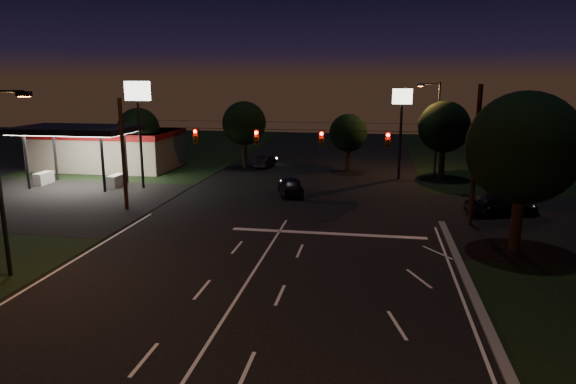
% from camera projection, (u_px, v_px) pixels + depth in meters
% --- Properties ---
extents(ground, '(140.00, 140.00, 0.00)m').
position_uv_depth(ground, '(228.00, 312.00, 21.05)').
color(ground, black).
rests_on(ground, ground).
extents(cross_street_left, '(20.00, 16.00, 0.02)m').
position_uv_depth(cross_street_left, '(37.00, 202.00, 39.72)').
color(cross_street_left, black).
rests_on(cross_street_left, ground).
extents(stop_bar, '(12.00, 0.50, 0.01)m').
position_uv_depth(stop_bar, '(327.00, 233.00, 31.61)').
color(stop_bar, silver).
rests_on(stop_bar, ground).
extents(utility_pole_right, '(0.30, 0.30, 9.00)m').
position_uv_depth(utility_pole_right, '(470.00, 225.00, 33.50)').
color(utility_pole_right, black).
rests_on(utility_pole_right, ground).
extents(utility_pole_left, '(0.28, 0.28, 8.00)m').
position_uv_depth(utility_pole_left, '(127.00, 209.00, 37.45)').
color(utility_pole_left, black).
rests_on(utility_pole_left, ground).
extents(signal_span, '(24.00, 0.40, 1.56)m').
position_uv_depth(signal_span, '(289.00, 137.00, 34.24)').
color(signal_span, black).
rests_on(signal_span, ground).
extents(gas_station, '(14.20, 16.10, 5.25)m').
position_uv_depth(gas_station, '(107.00, 146.00, 53.35)').
color(gas_station, gray).
rests_on(gas_station, ground).
extents(pole_sign_left_near, '(2.20, 0.30, 9.10)m').
position_uv_depth(pole_sign_left_near, '(138.00, 107.00, 42.98)').
color(pole_sign_left_near, black).
rests_on(pole_sign_left_near, ground).
extents(pole_sign_right, '(1.80, 0.30, 8.40)m').
position_uv_depth(pole_sign_right, '(402.00, 113.00, 47.22)').
color(pole_sign_right, black).
rests_on(pole_sign_right, ground).
extents(street_light_left, '(2.20, 0.35, 9.00)m').
position_uv_depth(street_light_left, '(2.00, 170.00, 23.67)').
color(street_light_left, black).
rests_on(street_light_left, ground).
extents(street_light_right_far, '(2.20, 0.35, 9.00)m').
position_uv_depth(street_light_right_far, '(435.00, 122.00, 48.83)').
color(street_light_right_far, black).
rests_on(street_light_right_far, ground).
extents(tree_right_near, '(6.00, 6.00, 8.76)m').
position_uv_depth(tree_right_near, '(523.00, 149.00, 27.36)').
color(tree_right_near, black).
rests_on(tree_right_near, ground).
extents(tree_far_a, '(4.20, 4.20, 6.42)m').
position_uv_depth(tree_far_a, '(139.00, 129.00, 52.04)').
color(tree_far_a, black).
rests_on(tree_far_a, ground).
extents(tree_far_b, '(4.60, 4.60, 6.98)m').
position_uv_depth(tree_far_b, '(245.00, 124.00, 54.17)').
color(tree_far_b, black).
rests_on(tree_far_b, ground).
extents(tree_far_c, '(3.80, 3.80, 5.86)m').
position_uv_depth(tree_far_c, '(348.00, 133.00, 51.54)').
color(tree_far_c, black).
rests_on(tree_far_c, ground).
extents(tree_far_d, '(4.80, 4.80, 7.30)m').
position_uv_depth(tree_far_d, '(444.00, 127.00, 47.96)').
color(tree_far_d, black).
rests_on(tree_far_d, ground).
extents(tree_far_e, '(4.00, 4.00, 6.18)m').
position_uv_depth(tree_far_e, '(541.00, 139.00, 44.86)').
color(tree_far_e, black).
rests_on(tree_far_e, ground).
extents(car_oncoming_a, '(2.98, 4.80, 1.53)m').
position_uv_depth(car_oncoming_a, '(291.00, 185.00, 41.94)').
color(car_oncoming_a, black).
rests_on(car_oncoming_a, ground).
extents(car_oncoming_b, '(1.80, 3.94, 1.25)m').
position_uv_depth(car_oncoming_b, '(265.00, 161.00, 54.83)').
color(car_oncoming_b, black).
rests_on(car_oncoming_b, ground).
extents(car_cross, '(5.58, 3.69, 1.50)m').
position_uv_depth(car_cross, '(502.00, 205.00, 35.66)').
color(car_cross, black).
rests_on(car_cross, ground).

